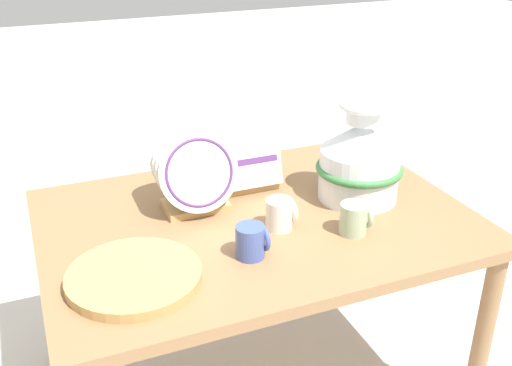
% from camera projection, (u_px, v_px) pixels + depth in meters
% --- Properties ---
extents(display_table, '(1.26, 0.89, 0.64)m').
position_uv_depth(display_table, '(256.00, 236.00, 1.82)').
color(display_table, olive).
rests_on(display_table, ground_plane).
extents(ceramic_vase, '(0.27, 0.27, 0.32)m').
position_uv_depth(ceramic_vase, '(360.00, 159.00, 1.85)').
color(ceramic_vase, silver).
rests_on(ceramic_vase, display_table).
extents(dish_rack_round_plates, '(0.24, 0.18, 0.26)m').
position_uv_depth(dish_rack_round_plates, '(195.00, 176.00, 1.78)').
color(dish_rack_round_plates, tan).
rests_on(dish_rack_round_plates, display_table).
extents(dish_rack_square_plates, '(0.19, 0.16, 0.19)m').
position_uv_depth(dish_rack_square_plates, '(249.00, 164.00, 1.96)').
color(dish_rack_square_plates, tan).
rests_on(dish_rack_square_plates, display_table).
extents(wicker_charger_stack, '(0.34, 0.34, 0.03)m').
position_uv_depth(wicker_charger_stack, '(134.00, 276.00, 1.48)').
color(wicker_charger_stack, tan).
rests_on(wicker_charger_stack, display_table).
extents(mug_cobalt_glaze, '(0.09, 0.08, 0.09)m').
position_uv_depth(mug_cobalt_glaze, '(252.00, 241.00, 1.58)').
color(mug_cobalt_glaze, '#42569E').
rests_on(mug_cobalt_glaze, display_table).
extents(mug_sage_glaze, '(0.09, 0.08, 0.09)m').
position_uv_depth(mug_sage_glaze, '(355.00, 218.00, 1.69)').
color(mug_sage_glaze, '#9EB28E').
rests_on(mug_sage_glaze, display_table).
extents(mug_cream_glaze, '(0.09, 0.08, 0.09)m').
position_uv_depth(mug_cream_glaze, '(281.00, 214.00, 1.71)').
color(mug_cream_glaze, silver).
rests_on(mug_cream_glaze, display_table).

